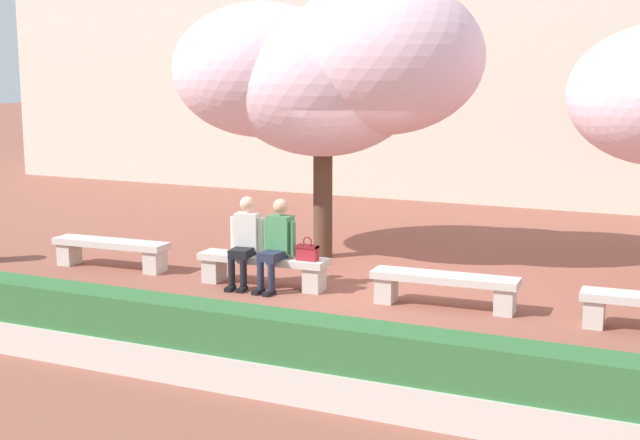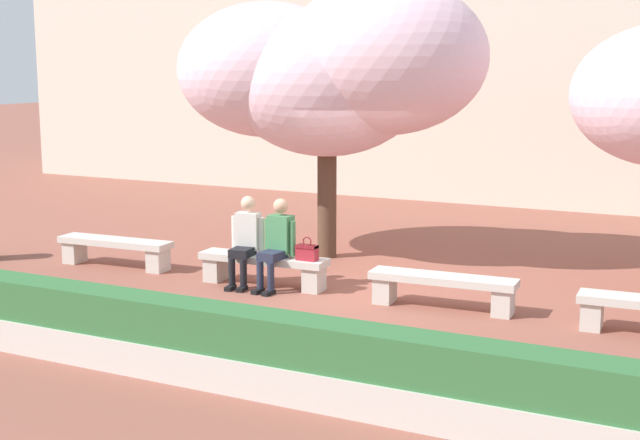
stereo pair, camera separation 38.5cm
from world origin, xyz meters
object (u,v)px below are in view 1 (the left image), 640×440
(person_seated_right, at_px, (277,241))
(handbag, at_px, (307,251))
(stone_bench_center, at_px, (444,285))
(cherry_tree_main, at_px, (325,71))
(person_seated_left, at_px, (245,238))
(stone_bench_west_end, at_px, (111,249))
(stone_bench_near_west, at_px, (263,265))

(person_seated_right, height_order, handbag, person_seated_right)
(stone_bench_center, bearing_deg, cherry_tree_main, 141.87)
(stone_bench_center, distance_m, person_seated_left, 3.00)
(person_seated_left, distance_m, cherry_tree_main, 3.23)
(cherry_tree_main, bearing_deg, stone_bench_west_end, -141.66)
(person_seated_right, xyz_separation_m, cherry_tree_main, (-0.27, 2.19, 2.37))
(handbag, xyz_separation_m, cherry_tree_main, (-0.73, 2.15, 2.48))
(stone_bench_center, height_order, person_seated_right, person_seated_right)
(stone_bench_near_west, bearing_deg, cherry_tree_main, 90.27)
(person_seated_right, relative_size, cherry_tree_main, 0.25)
(stone_bench_west_end, xyz_separation_m, person_seated_left, (2.45, -0.05, 0.39))
(person_seated_left, height_order, handbag, person_seated_left)
(stone_bench_west_end, xyz_separation_m, stone_bench_center, (5.42, 0.00, 0.00))
(stone_bench_west_end, height_order, stone_bench_center, same)
(stone_bench_near_west, relative_size, cherry_tree_main, 0.38)
(stone_bench_west_end, height_order, handbag, handbag)
(handbag, bearing_deg, stone_bench_near_west, 179.13)
(stone_bench_near_west, relative_size, person_seated_left, 1.52)
(handbag, bearing_deg, cherry_tree_main, 108.72)
(stone_bench_west_end, height_order, person_seated_right, person_seated_right)
(stone_bench_near_west, bearing_deg, handbag, -0.87)
(person_seated_right, bearing_deg, stone_bench_near_west, 168.51)
(stone_bench_center, distance_m, cherry_tree_main, 4.42)
(person_seated_right, bearing_deg, handbag, 5.34)
(person_seated_left, xyz_separation_m, person_seated_right, (0.52, -0.00, 0.00))
(handbag, distance_m, cherry_tree_main, 3.36)
(person_seated_right, xyz_separation_m, handbag, (0.45, 0.04, -0.12))
(stone_bench_near_west, distance_m, person_seated_right, 0.47)
(stone_bench_west_end, distance_m, handbag, 3.44)
(stone_bench_center, xyz_separation_m, handbag, (-1.99, -0.01, 0.27))
(person_seated_left, bearing_deg, stone_bench_center, 1.02)
(stone_bench_west_end, bearing_deg, stone_bench_center, 0.00)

